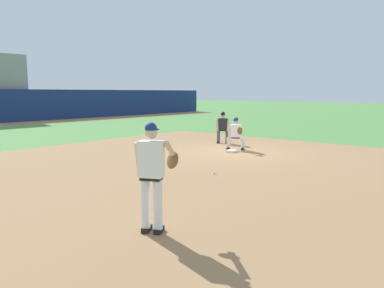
% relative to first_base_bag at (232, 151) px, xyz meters
% --- Properties ---
extents(ground_plane, '(160.00, 160.00, 0.00)m').
position_rel_first_base_bag_xyz_m(ground_plane, '(0.00, 0.00, -0.04)').
color(ground_plane, '#518942').
extents(infield_dirt_patch, '(18.00, 18.00, 0.01)m').
position_rel_first_base_bag_xyz_m(infield_dirt_patch, '(-3.98, -1.92, -0.04)').
color(infield_dirt_patch, '#9E754C').
rests_on(infield_dirt_patch, ground).
extents(warning_track_strip, '(48.00, 3.20, 0.01)m').
position_rel_first_base_bag_xyz_m(warning_track_strip, '(0.00, 20.00, -0.04)').
color(warning_track_strip, '#9E754C').
rests_on(warning_track_strip, ground).
extents(first_base_bag, '(0.38, 0.38, 0.09)m').
position_rel_first_base_bag_xyz_m(first_base_bag, '(0.00, 0.00, 0.00)').
color(first_base_bag, white).
rests_on(first_base_bag, ground).
extents(baseball, '(0.07, 0.07, 0.07)m').
position_rel_first_base_bag_xyz_m(baseball, '(-3.64, -1.88, -0.01)').
color(baseball, white).
rests_on(baseball, ground).
extents(pitcher, '(0.83, 0.59, 1.86)m').
position_rel_first_base_bag_xyz_m(pitcher, '(-7.92, -3.83, 1.01)').
color(pitcher, black).
rests_on(pitcher, ground).
extents(first_baseman, '(0.84, 0.99, 1.34)m').
position_rel_first_base_bag_xyz_m(first_baseman, '(0.63, 0.23, 0.69)').
color(first_baseman, black).
rests_on(first_baseman, ground).
extents(umpire, '(0.62, 0.68, 1.46)m').
position_rel_first_base_bag_xyz_m(umpire, '(1.95, 1.84, 0.75)').
color(umpire, black).
rests_on(umpire, ground).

